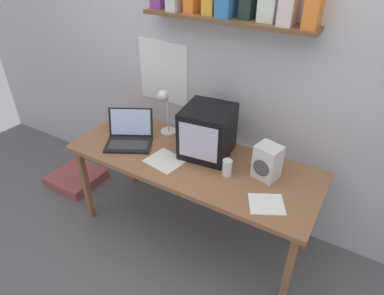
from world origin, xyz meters
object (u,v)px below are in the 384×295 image
at_px(corner_desk, 192,166).
at_px(crt_monitor, 207,132).
at_px(space_heater, 267,162).
at_px(floor_cushion, 77,178).
at_px(juice_glass, 227,168).
at_px(loose_paper_near_laptop, 267,204).
at_px(printed_handout, 165,161).
at_px(desk_lamp, 165,107).
at_px(laptop, 130,135).

xyz_separation_m(corner_desk, crt_monitor, (0.05, 0.13, 0.24)).
bearing_deg(space_heater, crt_monitor, -173.31).
bearing_deg(floor_cushion, juice_glass, -0.74).
bearing_deg(loose_paper_near_laptop, crt_monitor, 152.12).
bearing_deg(floor_cushion, crt_monitor, 5.93).
relative_size(corner_desk, printed_handout, 6.50).
xyz_separation_m(corner_desk, desk_lamp, (-0.35, 0.19, 0.30)).
relative_size(crt_monitor, floor_cushion, 0.87).
height_order(laptop, floor_cushion, laptop).
distance_m(corner_desk, printed_handout, 0.20).
relative_size(crt_monitor, printed_handout, 1.38).
distance_m(juice_glass, floor_cushion, 1.77).
distance_m(loose_paper_near_laptop, printed_handout, 0.78).
bearing_deg(loose_paper_near_laptop, juice_glass, 157.18).
distance_m(crt_monitor, loose_paper_near_laptop, 0.67).
height_order(juice_glass, space_heater, space_heater).
height_order(crt_monitor, desk_lamp, desk_lamp).
distance_m(desk_lamp, juice_glass, 0.71).
xyz_separation_m(desk_lamp, floor_cushion, (-0.96, -0.21, -0.93)).
xyz_separation_m(crt_monitor, printed_handout, (-0.20, -0.24, -0.18)).
distance_m(crt_monitor, desk_lamp, 0.41).
distance_m(crt_monitor, laptop, 0.62).
bearing_deg(loose_paper_near_laptop, printed_handout, 175.61).
bearing_deg(desk_lamp, crt_monitor, -9.14).
bearing_deg(juice_glass, loose_paper_near_laptop, -22.82).
bearing_deg(space_heater, desk_lamp, -174.71).
bearing_deg(corner_desk, floor_cushion, -179.42).
bearing_deg(floor_cushion, printed_handout, -4.97).
bearing_deg(crt_monitor, loose_paper_near_laptop, -34.90).
height_order(juice_glass, printed_handout, juice_glass).
relative_size(crt_monitor, loose_paper_near_laptop, 1.43).
bearing_deg(crt_monitor, desk_lamp, 163.71).
bearing_deg(floor_cushion, space_heater, 2.82).
relative_size(corner_desk, crt_monitor, 4.72).
bearing_deg(laptop, space_heater, -22.10).
bearing_deg(laptop, printed_handout, -39.87).
bearing_deg(loose_paper_near_laptop, corner_desk, 164.41).
relative_size(space_heater, loose_paper_near_laptop, 0.88).
bearing_deg(corner_desk, printed_handout, -143.37).
relative_size(crt_monitor, desk_lamp, 1.00).
bearing_deg(floor_cushion, laptop, -1.70).
height_order(desk_lamp, loose_paper_near_laptop, desk_lamp).
relative_size(laptop, loose_paper_near_laptop, 1.62).
height_order(juice_glass, floor_cushion, juice_glass).
distance_m(juice_glass, loose_paper_near_laptop, 0.36).
bearing_deg(desk_lamp, loose_paper_near_laptop, -20.56).
bearing_deg(crt_monitor, space_heater, -13.28).
relative_size(corner_desk, juice_glass, 15.60).
distance_m(corner_desk, desk_lamp, 0.50).
bearing_deg(space_heater, corner_desk, -158.63).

